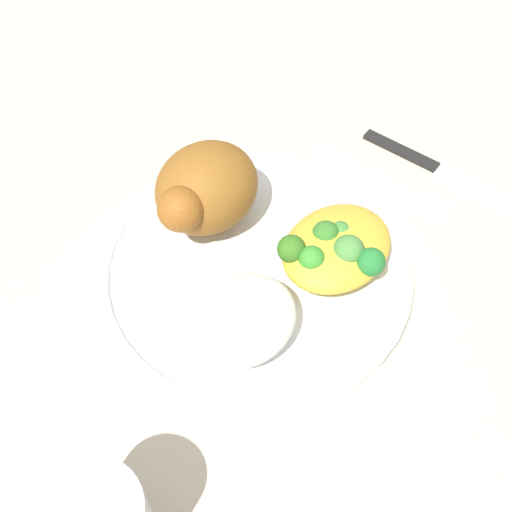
{
  "coord_description": "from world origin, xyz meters",
  "views": [
    {
      "loc": [
        0.23,
        0.22,
        0.45
      ],
      "look_at": [
        0.0,
        0.0,
        0.03
      ],
      "focal_mm": 45.19,
      "sensor_mm": 36.0,
      "label": 1
    }
  ],
  "objects_px": {
    "roasted_chicken": "(205,189)",
    "rice_pile": "(242,320)",
    "mac_cheese_with_broccoli": "(336,248)",
    "fork": "(389,182)",
    "plate": "(256,269)",
    "knife": "(436,167)"
  },
  "relations": [
    {
      "from": "rice_pile",
      "to": "mac_cheese_with_broccoli",
      "type": "bearing_deg",
      "value": 176.41
    },
    {
      "from": "mac_cheese_with_broccoli",
      "to": "fork",
      "type": "bearing_deg",
      "value": -167.19
    },
    {
      "from": "roasted_chicken",
      "to": "rice_pile",
      "type": "bearing_deg",
      "value": 59.72
    },
    {
      "from": "mac_cheese_with_broccoli",
      "to": "fork",
      "type": "distance_m",
      "value": 0.12
    },
    {
      "from": "rice_pile",
      "to": "roasted_chicken",
      "type": "bearing_deg",
      "value": -120.28
    },
    {
      "from": "mac_cheese_with_broccoli",
      "to": "knife",
      "type": "bearing_deg",
      "value": -177.97
    },
    {
      "from": "plate",
      "to": "knife",
      "type": "relative_size",
      "value": 1.37
    },
    {
      "from": "roasted_chicken",
      "to": "rice_pile",
      "type": "height_order",
      "value": "roasted_chicken"
    },
    {
      "from": "roasted_chicken",
      "to": "fork",
      "type": "distance_m",
      "value": 0.19
    },
    {
      "from": "plate",
      "to": "mac_cheese_with_broccoli",
      "type": "bearing_deg",
      "value": 137.0
    },
    {
      "from": "fork",
      "to": "knife",
      "type": "distance_m",
      "value": 0.05
    },
    {
      "from": "plate",
      "to": "rice_pile",
      "type": "height_order",
      "value": "rice_pile"
    },
    {
      "from": "roasted_chicken",
      "to": "knife",
      "type": "relative_size",
      "value": 0.54
    },
    {
      "from": "mac_cheese_with_broccoli",
      "to": "fork",
      "type": "height_order",
      "value": "mac_cheese_with_broccoli"
    },
    {
      "from": "rice_pile",
      "to": "fork",
      "type": "distance_m",
      "value": 0.22
    },
    {
      "from": "roasted_chicken",
      "to": "fork",
      "type": "height_order",
      "value": "roasted_chicken"
    },
    {
      "from": "fork",
      "to": "knife",
      "type": "height_order",
      "value": "knife"
    },
    {
      "from": "roasted_chicken",
      "to": "knife",
      "type": "xyz_separation_m",
      "value": [
        -0.21,
        0.1,
        -0.05
      ]
    },
    {
      "from": "plate",
      "to": "fork",
      "type": "relative_size",
      "value": 1.83
    },
    {
      "from": "mac_cheese_with_broccoli",
      "to": "knife",
      "type": "relative_size",
      "value": 0.53
    },
    {
      "from": "plate",
      "to": "fork",
      "type": "distance_m",
      "value": 0.16
    },
    {
      "from": "roasted_chicken",
      "to": "knife",
      "type": "bearing_deg",
      "value": 153.46
    }
  ]
}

